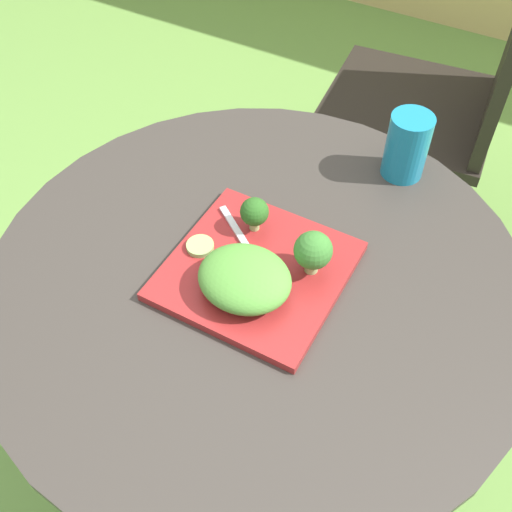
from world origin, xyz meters
TOP-DOWN VIEW (x-y plane):
  - ground_plane at (0.00, 0.00)m, footprint 12.00×12.00m
  - patio_table at (0.00, 0.00)m, footprint 0.80×0.80m
  - patio_chair at (0.06, 0.90)m, footprint 0.48×0.48m
  - salad_plate at (-0.00, -0.00)m, footprint 0.25×0.25m
  - drinking_glass at (0.11, 0.31)m, footprint 0.07×0.07m
  - fork at (-0.03, 0.02)m, footprint 0.14×0.10m
  - lettuce_mound at (0.01, -0.04)m, footprint 0.13×0.12m
  - broccoli_floret_0 at (-0.04, 0.07)m, footprint 0.04×0.04m
  - broccoli_floret_1 at (0.07, 0.03)m, footprint 0.06×0.06m
  - cucumber_slice_0 at (-0.09, -0.01)m, footprint 0.04×0.04m

SIDE VIEW (x-z plane):
  - ground_plane at x=0.00m, z-range 0.00..0.00m
  - patio_table at x=0.00m, z-range 0.07..0.79m
  - patio_chair at x=0.06m, z-range 0.08..0.98m
  - salad_plate at x=0.00m, z-range 0.72..0.73m
  - fork at x=-0.03m, z-range 0.73..0.74m
  - cucumber_slice_0 at x=-0.09m, z-range 0.73..0.74m
  - lettuce_mound at x=0.01m, z-range 0.73..0.78m
  - broccoli_floret_0 at x=-0.04m, z-range 0.74..0.80m
  - drinking_glass at x=0.11m, z-range 0.71..0.83m
  - broccoli_floret_1 at x=0.07m, z-range 0.74..0.81m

